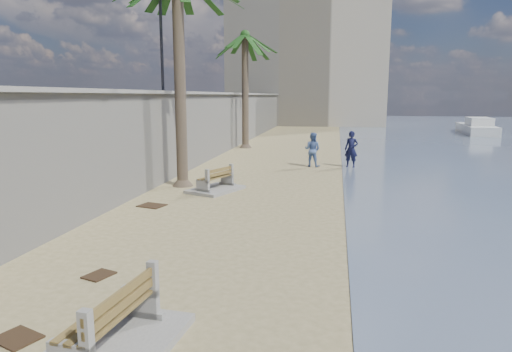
{
  "coord_description": "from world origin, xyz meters",
  "views": [
    {
      "loc": [
        1.67,
        -5.37,
        3.42
      ],
      "look_at": [
        -0.5,
        7.0,
        1.2
      ],
      "focal_mm": 32.0,
      "sensor_mm": 36.0,
      "label": 1
    }
  ],
  "objects": [
    {
      "name": "seawall",
      "position": [
        -5.2,
        20.0,
        1.75
      ],
      "size": [
        0.45,
        70.0,
        3.5
      ],
      "primitive_type": "cube",
      "color": "gray",
      "rests_on": "ground_plane"
    },
    {
      "name": "wall_cap",
      "position": [
        -5.2,
        20.0,
        3.55
      ],
      "size": [
        0.8,
        70.0,
        0.12
      ],
      "primitive_type": "cube",
      "color": "gray",
      "rests_on": "seawall"
    },
    {
      "name": "end_building",
      "position": [
        -2.0,
        52.0,
        7.0
      ],
      "size": [
        18.0,
        12.0,
        14.0
      ],
      "primitive_type": "cube",
      "color": "#B7AA93",
      "rests_on": "ground_plane"
    },
    {
      "name": "bench_near",
      "position": [
        -1.23,
        -0.14,
        0.4
      ],
      "size": [
        1.7,
        2.34,
        0.92
      ],
      "color": "gray",
      "rests_on": "ground_plane"
    },
    {
      "name": "bench_far",
      "position": [
        -2.59,
        10.37,
        0.36
      ],
      "size": [
        2.01,
        2.35,
        0.83
      ],
      "color": "gray",
      "rests_on": "ground_plane"
    },
    {
      "name": "palm_back",
      "position": [
        -4.24,
        24.23,
        7.13
      ],
      "size": [
        5.0,
        5.0,
        8.14
      ],
      "color": "brown",
      "rests_on": "ground_plane"
    },
    {
      "name": "streetlight",
      "position": [
        -5.1,
        12.0,
        6.64
      ],
      "size": [
        0.28,
        0.28,
        5.12
      ],
      "color": "#2D2D33",
      "rests_on": "wall_cap"
    },
    {
      "name": "person_a",
      "position": [
        2.42,
        16.89,
        1.01
      ],
      "size": [
        0.83,
        0.68,
        2.01
      ],
      "primitive_type": "imported",
      "rotation": [
        0.0,
        0.0,
        -0.29
      ],
      "color": "#131534",
      "rests_on": "ground_plane"
    },
    {
      "name": "person_b",
      "position": [
        0.56,
        16.81,
        0.92
      ],
      "size": [
        1.06,
        0.93,
        1.84
      ],
      "primitive_type": "imported",
      "rotation": [
        0.0,
        0.0,
        2.82
      ],
      "color": "#516CA7",
      "rests_on": "ground_plane"
    },
    {
      "name": "yacht_far",
      "position": [
        14.29,
        39.22,
        0.35
      ],
      "size": [
        3.08,
        8.5,
        1.5
      ],
      "primitive_type": null,
      "rotation": [
        0.0,
        0.0,
        1.48
      ],
      "color": "silver",
      "rests_on": "bay_water"
    },
    {
      "name": "debris_b",
      "position": [
        -2.71,
        -0.06,
        0.01
      ],
      "size": [
        0.73,
        0.66,
        0.03
      ],
      "primitive_type": "cube",
      "rotation": [
        0.0,
        0.0,
        2.78
      ],
      "color": "#382616",
      "rests_on": "ground_plane"
    },
    {
      "name": "debris_c",
      "position": [
        -3.96,
        7.78,
        0.01
      ],
      "size": [
        0.91,
        0.79,
        0.03
      ],
      "primitive_type": "cube",
      "rotation": [
        0.0,
        0.0,
        2.88
      ],
      "color": "#382616",
      "rests_on": "ground_plane"
    },
    {
      "name": "debris_d",
      "position": [
        -2.74,
        2.28,
        0.01
      ],
      "size": [
        0.58,
        0.64,
        0.03
      ],
      "primitive_type": "cube",
      "rotation": [
        0.0,
        0.0,
        4.39
      ],
      "color": "#382616",
      "rests_on": "ground_plane"
    }
  ]
}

